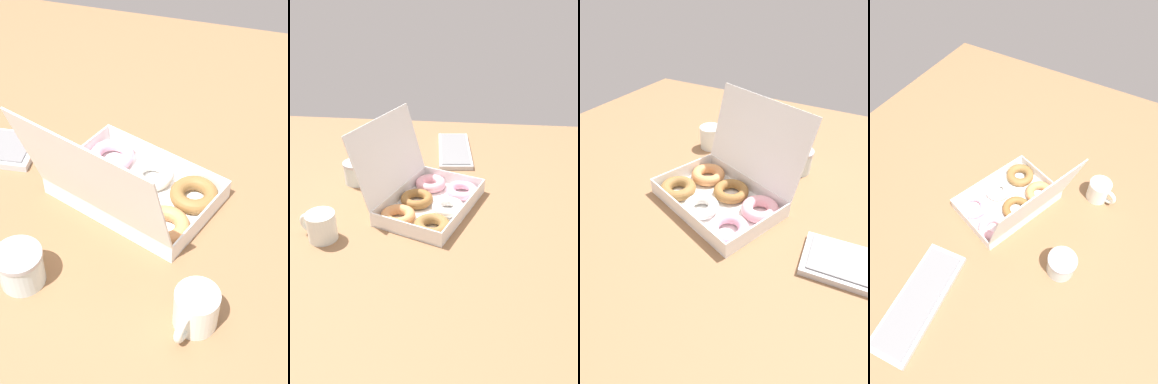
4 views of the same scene
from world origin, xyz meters
The scene contains 4 objects.
ground_plane centered at (0.00, 0.00, -1.00)cm, with size 180.00×180.00×2.00cm, color #8E6543.
donut_box centered at (3.72, -0.26, 3.43)cm, with size 44.32×41.54×28.29cm.
coffee_mug centered at (-16.82, 27.94, 4.37)cm, with size 8.44×11.80×8.52cm.
glass_jar centered at (18.31, 27.77, 4.15)cm, with size 9.58×9.58×8.20cm.
Camera 3 is at (40.11, -61.93, 57.86)cm, focal length 28.00 mm.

